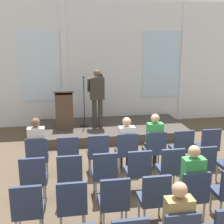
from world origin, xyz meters
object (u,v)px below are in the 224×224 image
chair_r0_c1 (68,153)px  chair_r2_c0 (28,207)px  chair_r2_c3 (154,196)px  chair_r2_c4 (193,193)px  audience_r0_c0 (37,144)px  audience_r2_c4 (191,179)px  chair_r0_c0 (37,155)px  chair_r1_c2 (105,171)px  chair_r2_c2 (114,200)px  chair_r1_c3 (138,169)px  chair_r0_c5 (182,146)px  chair_r1_c5 (202,164)px  audience_r3_c3 (177,221)px  speaker (97,94)px  chair_r1_c4 (171,166)px  audience_r0_c3 (126,141)px  lectern (64,110)px  chair_r1_c1 (70,174)px  chair_r0_c6 (208,144)px  chair_r0_c3 (127,149)px  chair_r0_c2 (98,151)px  chair_r1_c0 (33,176)px  audience_r0_c4 (154,138)px  chair_r0_c4 (155,148)px  chair_r2_c1 (72,203)px  mic_stand (84,115)px

chair_r0_c1 → chair_r2_c0: 2.18m
chair_r2_c3 → chair_r2_c4: size_ratio=1.00×
chair_r0_c1 → chair_r2_c3: size_ratio=1.00×
audience_r0_c0 → audience_r2_c4: bearing=-38.2°
chair_r0_c0 → chair_r1_c2: 1.68m
chair_r1_c2 → audience_r2_c4: (1.32, -0.96, 0.21)m
chair_r2_c0 → chair_r2_c2: (1.32, 0.00, 0.00)m
chair_r1_c3 → chair_r0_c5: bearing=38.2°
chair_r1_c5 → audience_r3_c3: 2.40m
speaker → chair_r1_c4: bearing=-74.7°
audience_r0_c3 → chair_r2_c3: audience_r0_c3 is taller
lectern → chair_r1_c4: lectern is taller
chair_r1_c1 → chair_r0_c6: bearing=17.5°
audience_r2_c4 → chair_r0_c3: bearing=108.3°
chair_r0_c5 → chair_r1_c3: (-1.32, -1.04, 0.00)m
chair_r0_c2 → audience_r3_c3: (0.66, -3.03, 0.18)m
chair_r0_c0 → chair_r1_c0: bearing=-90.0°
audience_r0_c0 → chair_r1_c5: 3.49m
chair_r1_c4 → chair_r2_c4: same height
chair_r0_c3 → audience_r0_c3: size_ratio=0.74×
lectern → audience_r2_c4: 5.14m
chair_r2_c3 → chair_r0_c3: bearing=90.0°
audience_r0_c4 → chair_r2_c4: bearing=-90.0°
chair_r0_c4 → audience_r2_c4: size_ratio=0.70×
chair_r0_c1 → chair_r0_c6: bearing=0.0°
speaker → chair_r0_c4: bearing=-69.1°
chair_r2_c4 → audience_r2_c4: bearing=90.0°
chair_r0_c5 → chair_r1_c4: bearing=-122.4°
audience_r0_c3 → chair_r0_c5: audience_r0_c3 is taller
chair_r0_c4 → chair_r2_c1: (-1.98, -2.08, 0.00)m
speaker → audience_r0_c4: bearing=-68.5°
chair_r2_c0 → chair_r0_c2: bearing=57.6°
chair_r0_c3 → chair_r0_c4: bearing=0.0°
chair_r1_c1 → audience_r3_c3: audience_r3_c3 is taller
audience_r0_c4 → chair_r0_c6: 1.34m
chair_r1_c1 → audience_r3_c3: size_ratio=0.73×
chair_r2_c4 → audience_r0_c0: bearing=140.7°
mic_stand → audience_r3_c3: 5.89m
audience_r0_c4 → chair_r0_c6: audience_r0_c4 is taller
chair_r2_c2 → chair_r2_c0: bearing=180.0°
audience_r0_c0 → chair_r2_c1: audience_r0_c0 is taller
audience_r0_c4 → chair_r2_c0: bearing=-140.7°
audience_r0_c0 → chair_r1_c2: (1.32, -1.12, -0.21)m
chair_r0_c0 → chair_r2_c2: (1.32, -2.08, 0.00)m
audience_r0_c3 → chair_r1_c5: (1.32, -1.12, -0.18)m
chair_r0_c3 → chair_r0_c6: (1.98, 0.00, 0.00)m
chair_r0_c2 → chair_r2_c2: same height
audience_r3_c3 → audience_r2_c4: bearing=57.5°
chair_r1_c0 → audience_r2_c4: size_ratio=0.70×
chair_r0_c5 → audience_r3_c3: audience_r3_c3 is taller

